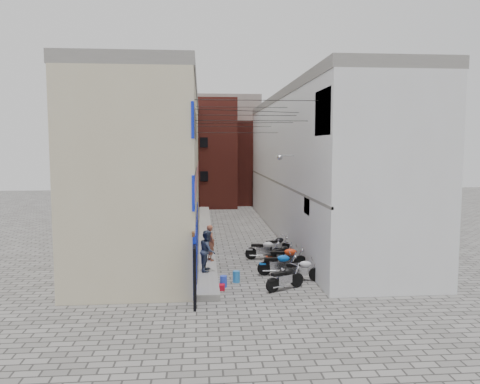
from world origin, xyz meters
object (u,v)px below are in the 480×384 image
object	(u,v)px
motorcycle_b	(301,269)
motorcycle_d	(286,257)
red_crate	(220,287)
motorcycle_f	(264,249)
person_b	(208,251)
motorcycle_e	(281,253)
water_jug_far	(236,277)
motorcycle_c	(279,263)
motorcycle_g	(277,244)
motorcycle_a	(285,277)
person_a	(210,243)
water_jug_near	(223,281)

from	to	relation	value
motorcycle_b	motorcycle_d	world-z (taller)	motorcycle_d
motorcycle_d	red_crate	xyz separation A→B (m)	(-3.16, -2.92, -0.47)
motorcycle_f	person_b	bearing A→B (deg)	-39.20
motorcycle_b	motorcycle_e	size ratio (longest dim) A/B	1.04
red_crate	motorcycle_b	bearing A→B (deg)	15.98
motorcycle_d	person_b	bearing A→B (deg)	-71.29
water_jug_far	motorcycle_f	bearing A→B (deg)	66.28
motorcycle_c	motorcycle_f	distance (m)	2.93
motorcycle_g	red_crate	xyz separation A→B (m)	(-3.24, -6.03, -0.41)
motorcycle_d	water_jug_far	world-z (taller)	motorcycle_d
motorcycle_f	motorcycle_d	bearing A→B (deg)	27.03
motorcycle_c	water_jug_far	size ratio (longest dim) A/B	4.00
motorcycle_b	motorcycle_g	bearing A→B (deg)	-171.43
motorcycle_a	red_crate	world-z (taller)	motorcycle_a
person_a	red_crate	xyz separation A→B (m)	(0.30, -3.88, -0.99)
motorcycle_g	motorcycle_f	bearing A→B (deg)	-63.62
motorcycle_f	person_a	size ratio (longest dim) A/B	1.11
motorcycle_g	red_crate	size ratio (longest dim) A/B	4.91
motorcycle_a	red_crate	bearing A→B (deg)	-121.96
motorcycle_f	motorcycle_a	bearing A→B (deg)	8.01
motorcycle_d	water_jug_near	distance (m)	3.92
person_b	water_jug_far	xyz separation A→B (m)	(1.18, -1.02, -0.91)
motorcycle_d	water_jug_far	distance (m)	3.11
motorcycle_g	water_jug_far	size ratio (longest dim) A/B	3.79
person_a	person_b	bearing A→B (deg)	151.91
motorcycle_b	water_jug_near	distance (m)	3.36
person_b	motorcycle_g	bearing A→B (deg)	-35.39
motorcycle_d	motorcycle_e	size ratio (longest dim) A/B	1.16
motorcycle_c	motorcycle_d	size ratio (longest dim) A/B	0.93
motorcycle_d	red_crate	world-z (taller)	motorcycle_d
motorcycle_d	motorcycle_g	size ratio (longest dim) A/B	1.13
motorcycle_c	person_a	xyz separation A→B (m)	(-2.97, 1.93, 0.55)
motorcycle_b	motorcycle_f	xyz separation A→B (m)	(-1.04, 3.88, 0.02)
motorcycle_c	motorcycle_a	bearing A→B (deg)	0.57
motorcycle_a	motorcycle_c	distance (m)	2.10
motorcycle_c	red_crate	distance (m)	3.34
water_jug_near	red_crate	distance (m)	0.47
motorcycle_a	person_a	bearing A→B (deg)	-173.20
motorcycle_g	red_crate	distance (m)	6.85
person_b	motorcycle_b	bearing A→B (deg)	-97.62
motorcycle_f	water_jug_far	bearing A→B (deg)	-17.57
motorcycle_g	person_b	distance (m)	5.47
motorcycle_a	person_a	size ratio (longest dim) A/B	1.06
motorcycle_b	motorcycle_d	distance (m)	1.95
motorcycle_c	motorcycle_d	xyz separation A→B (m)	(0.48, 0.97, 0.04)
motorcycle_a	motorcycle_f	size ratio (longest dim) A/B	0.96
motorcycle_d	water_jug_near	bearing A→B (deg)	-45.29
person_a	red_crate	world-z (taller)	person_a
motorcycle_e	person_a	xyz separation A→B (m)	(-3.45, -0.14, 0.60)
motorcycle_e	motorcycle_f	size ratio (longest dim) A/B	0.92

